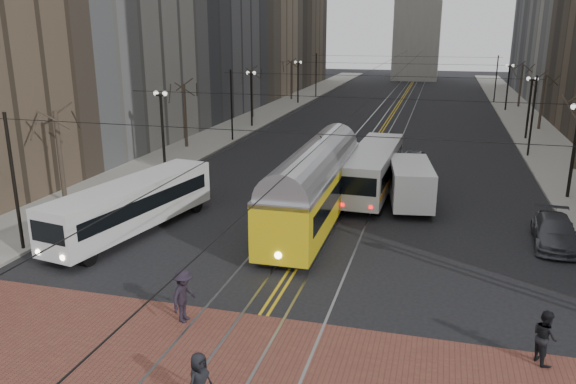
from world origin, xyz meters
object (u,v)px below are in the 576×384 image
Objects in this scene: transit_bus at (133,208)px; rear_bus at (373,171)px; pedestrian_d at (184,296)px; streetcar at (314,192)px; sedan_grey at (412,162)px; cargo_van at (410,186)px; pedestrian_c at (545,337)px; pedestrian_a at (199,381)px; sedan_parked at (555,231)px.

rear_bus is (10.96, 10.51, 0.11)m from transit_bus.
transit_bus is 10.07m from pedestrian_d.
sedan_grey is (4.50, 12.71, -0.90)m from streetcar.
streetcar reaches higher than transit_bus.
rear_bus is 6.66m from sedan_grey.
pedestrian_c is (5.06, -15.37, -0.40)m from cargo_van.
sedan_grey is 2.73× the size of pedestrian_a.
pedestrian_c is (-2.11, -10.95, 0.20)m from sedan_parked.
pedestrian_c is at bearing -47.10° from pedestrian_a.
pedestrian_d is (6.47, -7.71, -0.35)m from transit_bus.
transit_bus is 0.97× the size of rear_bus.
sedan_parked is (9.63, -6.68, -0.77)m from rear_bus.
cargo_van is 2.96× the size of pedestrian_d.
pedestrian_a reaches higher than sedan_grey.
pedestrian_c is (9.91, -11.20, -0.78)m from streetcar.
transit_bus reaches higher than pedestrian_a.
transit_bus reaches higher than cargo_van.
pedestrian_c is at bearing -72.12° from sedan_grey.
rear_bus is at bearing 0.60° from pedestrian_c.
pedestrian_d reaches higher than sedan_parked.
cargo_van is (4.85, 4.17, -0.38)m from streetcar.
pedestrian_a is at bearing -122.43° from sedan_parked.
sedan_grey is 25.37m from pedestrian_d.
transit_bus is at bearing -154.81° from streetcar.
transit_bus is at bearing 46.71° from pedestrian_d.
pedestrian_c is at bearing -79.97° from cargo_van.
sedan_grey is at bearing 70.23° from streetcar.
rear_bus is 19.18m from pedestrian_c.
cargo_van reaches higher than sedan_grey.
sedan_grey is at bearing 7.67° from pedestrian_a.
pedestrian_a is at bearing -93.03° from sedan_grey.
pedestrian_c reaches higher than pedestrian_a.
sedan_grey is at bearing -9.77° from pedestrian_c.
streetcar is (8.58, 4.08, 0.32)m from transit_bus.
streetcar is 13.51m from sedan_grey.
streetcar is 1.27× the size of rear_bus.
rear_bus reaches higher than transit_bus.
sedan_parked is at bearing -54.75° from sedan_grey.
transit_bus reaches higher than pedestrian_c.
cargo_van is at bearing 41.55° from transit_bus.
rear_bus reaches higher than sedan_parked.
pedestrian_d reaches higher than pedestrian_a.
pedestrian_d is at bearing 45.95° from pedestrian_a.
pedestrian_c is (9.53, 4.87, 0.06)m from pedestrian_a.
rear_bus is at bearing 69.38° from streetcar.
sedan_grey is 14.98m from sedan_parked.
transit_bus is 20.96m from sedan_parked.
pedestrian_d is (-14.12, -11.54, 0.31)m from sedan_parked.
pedestrian_a is at bearing -93.11° from rear_bus.
rear_bus is 5.67× the size of pedestrian_d.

